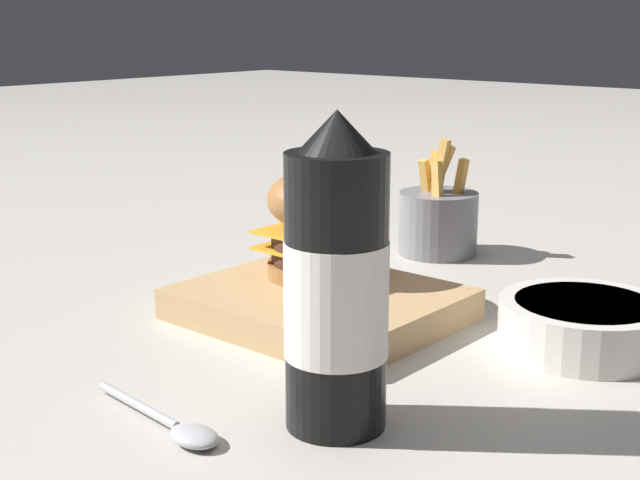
{
  "coord_description": "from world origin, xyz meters",
  "views": [
    {
      "loc": [
        -0.58,
        0.71,
        0.29
      ],
      "look_at": [
        -0.03,
        0.07,
        0.08
      ],
      "focal_mm": 50.0,
      "sensor_mm": 36.0,
      "label": 1
    }
  ],
  "objects_px": {
    "burger": "(322,223)",
    "spoon": "(179,428)",
    "serving_board": "(320,304)",
    "ketchup_bottle": "(336,287)",
    "fries_basket": "(438,221)",
    "side_bowl": "(584,324)"
  },
  "relations": [
    {
      "from": "serving_board",
      "to": "side_bowl",
      "type": "bearing_deg",
      "value": -158.42
    },
    {
      "from": "ketchup_bottle",
      "to": "spoon",
      "type": "distance_m",
      "value": 0.15
    },
    {
      "from": "serving_board",
      "to": "spoon",
      "type": "relative_size",
      "value": 1.72
    },
    {
      "from": "side_bowl",
      "to": "fries_basket",
      "type": "bearing_deg",
      "value": -34.42
    },
    {
      "from": "spoon",
      "to": "serving_board",
      "type": "bearing_deg",
      "value": 114.28
    },
    {
      "from": "serving_board",
      "to": "burger",
      "type": "distance_m",
      "value": 0.08
    },
    {
      "from": "burger",
      "to": "spoon",
      "type": "height_order",
      "value": "burger"
    },
    {
      "from": "serving_board",
      "to": "ketchup_bottle",
      "type": "distance_m",
      "value": 0.25
    },
    {
      "from": "burger",
      "to": "serving_board",
      "type": "bearing_deg",
      "value": 128.5
    },
    {
      "from": "burger",
      "to": "fries_basket",
      "type": "xyz_separation_m",
      "value": [
        0.02,
        -0.25,
        -0.05
      ]
    },
    {
      "from": "serving_board",
      "to": "spoon",
      "type": "height_order",
      "value": "serving_board"
    },
    {
      "from": "ketchup_bottle",
      "to": "side_bowl",
      "type": "relative_size",
      "value": 1.51
    },
    {
      "from": "serving_board",
      "to": "spoon",
      "type": "distance_m",
      "value": 0.27
    },
    {
      "from": "fries_basket",
      "to": "side_bowl",
      "type": "distance_m",
      "value": 0.35
    },
    {
      "from": "burger",
      "to": "spoon",
      "type": "distance_m",
      "value": 0.33
    },
    {
      "from": "burger",
      "to": "spoon",
      "type": "relative_size",
      "value": 0.78
    },
    {
      "from": "serving_board",
      "to": "fries_basket",
      "type": "relative_size",
      "value": 1.69
    },
    {
      "from": "burger",
      "to": "side_bowl",
      "type": "distance_m",
      "value": 0.27
    },
    {
      "from": "side_bowl",
      "to": "ketchup_bottle",
      "type": "bearing_deg",
      "value": 74.95
    },
    {
      "from": "spoon",
      "to": "ketchup_bottle",
      "type": "bearing_deg",
      "value": 54.93
    },
    {
      "from": "ketchup_bottle",
      "to": "side_bowl",
      "type": "distance_m",
      "value": 0.29
    },
    {
      "from": "serving_board",
      "to": "burger",
      "type": "height_order",
      "value": "burger"
    }
  ]
}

